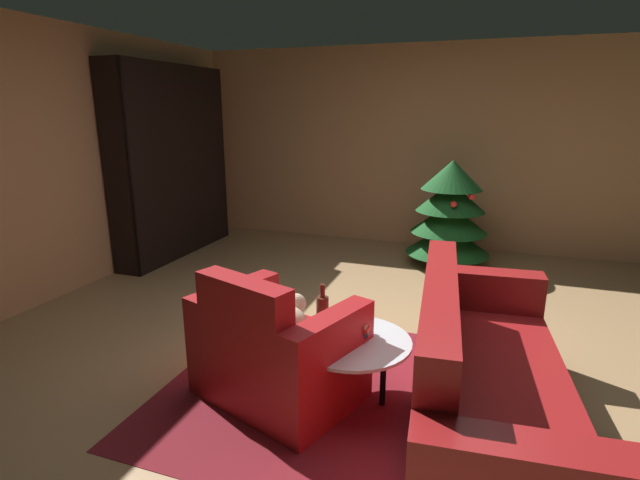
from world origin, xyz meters
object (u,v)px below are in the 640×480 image
(coffee_table, at_px, (351,345))
(bottle_on_table, at_px, (322,314))
(decorated_tree, at_px, (450,213))
(bookshelf_unit, at_px, (180,164))
(book_stack_on_table, at_px, (354,328))
(armchair_red, at_px, (275,352))
(couch_red, at_px, (482,387))

(coffee_table, relative_size, bottle_on_table, 2.26)
(decorated_tree, bearing_deg, coffee_table, -96.05)
(bottle_on_table, bearing_deg, bookshelf_unit, 137.79)
(coffee_table, distance_m, book_stack_on_table, 0.10)
(armchair_red, relative_size, book_stack_on_table, 5.24)
(bookshelf_unit, xyz_separation_m, bottle_on_table, (2.70, -2.45, -0.56))
(armchair_red, distance_m, coffee_table, 0.47)
(bookshelf_unit, distance_m, bottle_on_table, 3.69)
(couch_red, height_order, bottle_on_table, couch_red)
(couch_red, distance_m, decorated_tree, 3.09)
(coffee_table, distance_m, decorated_tree, 2.97)
(bookshelf_unit, xyz_separation_m, armchair_red, (2.45, -2.60, -0.79))
(coffee_table, height_order, book_stack_on_table, book_stack_on_table)
(book_stack_on_table, distance_m, bottle_on_table, 0.21)
(coffee_table, bearing_deg, bottle_on_table, 171.73)
(book_stack_on_table, xyz_separation_m, bottle_on_table, (-0.20, -0.02, 0.07))
(armchair_red, relative_size, bottle_on_table, 3.49)
(bookshelf_unit, relative_size, coffee_table, 3.11)
(book_stack_on_table, relative_size, bottle_on_table, 0.67)
(bookshelf_unit, relative_size, armchair_red, 2.02)
(book_stack_on_table, bearing_deg, decorated_tree, 83.88)
(coffee_table, height_order, bottle_on_table, bottle_on_table)
(couch_red, distance_m, coffee_table, 0.77)
(coffee_table, distance_m, bottle_on_table, 0.26)
(decorated_tree, bearing_deg, book_stack_on_table, -96.12)
(couch_red, xyz_separation_m, decorated_tree, (-0.45, 3.05, 0.31))
(bottle_on_table, bearing_deg, armchair_red, -148.92)
(bookshelf_unit, distance_m, armchair_red, 3.66)
(armchair_red, bearing_deg, coffee_table, 15.45)
(armchair_red, xyz_separation_m, decorated_tree, (0.76, 3.07, 0.30))
(couch_red, bearing_deg, coffee_table, 172.67)
(bookshelf_unit, height_order, armchair_red, bookshelf_unit)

